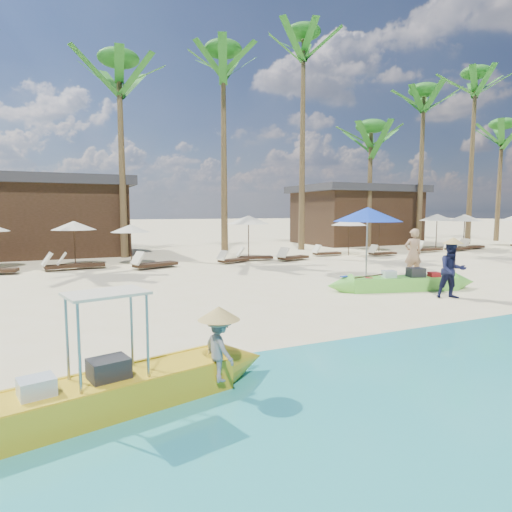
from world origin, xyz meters
name	(u,v)px	position (x,y,z in m)	size (l,w,h in m)	color
ground	(335,306)	(0.00, 0.00, 0.00)	(240.00, 240.00, 0.00)	beige
green_canoe	(403,283)	(3.15, 0.96, 0.23)	(5.30, 1.75, 0.69)	#64D240
yellow_canoe	(91,398)	(-6.10, -3.80, 0.24)	(5.62, 1.68, 1.48)	gold
tourist	(413,253)	(5.26, 2.70, 0.90)	(0.66, 0.43, 1.80)	tan
vendor_green	(452,270)	(3.51, -0.53, 0.79)	(0.77, 0.60, 1.59)	#131736
vendor_yellow	(219,348)	(-4.49, -3.79, 0.62)	(0.57, 0.33, 0.89)	gray
blue_umbrella	(368,214)	(3.14, 2.69, 2.31)	(2.38, 2.38, 2.56)	#99999E
resort_parasol_4	(74,226)	(-5.84, 11.44, 1.80)	(1.93, 1.93, 1.99)	#352015
lounger_4_left	(79,264)	(-5.74, 10.26, 0.21)	(1.89, 0.63, 0.64)	#352015
lounger_4_right	(66,265)	(-6.24, 10.17, 0.23)	(2.06, 0.90, 0.68)	#352015
resort_parasol_5	(131,228)	(-3.48, 11.04, 1.64)	(1.77, 1.77, 1.82)	#352015
lounger_5_left	(153,263)	(-2.89, 9.17, 0.22)	(2.07, 1.24, 0.67)	#352015
resort_parasol_6	(248,220)	(2.19, 10.66, 1.99)	(2.15, 2.15, 2.21)	#352015
lounger_6_left	(232,259)	(0.86, 9.56, 0.18)	(1.70, 1.00, 0.55)	#352015
lounger_6_right	(253,256)	(2.19, 10.16, 0.20)	(1.87, 0.91, 0.61)	#352015
resort_parasol_7	(349,222)	(7.96, 10.17, 1.85)	(1.99, 1.99, 2.05)	#352015
lounger_7_left	(292,257)	(3.91, 9.29, 0.20)	(1.87, 1.07, 0.61)	#352015
lounger_7_right	(325,253)	(6.66, 10.48, 0.18)	(1.63, 0.51, 0.55)	#352015
resort_parasol_8	(380,217)	(11.11, 11.38, 2.06)	(2.21, 2.21, 2.28)	#352015
lounger_8_left	(381,253)	(9.43, 9.25, 0.18)	(1.64, 0.54, 0.55)	#352015
resort_parasol_9	(437,217)	(15.73, 11.33, 2.03)	(2.19, 2.19, 2.25)	#352015
lounger_9_left	(427,249)	(13.41, 9.83, 0.21)	(1.83, 0.58, 0.62)	#352015
lounger_9_right	(456,248)	(15.47, 9.55, 0.20)	(1.74, 0.57, 0.59)	#352015
resort_parasol_10	(465,218)	(17.21, 10.47, 2.00)	(2.16, 2.16, 2.22)	#352015
lounger_10_left	(472,246)	(17.83, 10.36, 0.19)	(1.68, 0.55, 0.57)	#352015
lounger_10_right	(470,246)	(17.32, 10.06, 0.21)	(1.83, 0.56, 0.62)	#352015
palm_3	(119,89)	(-3.36, 14.27, 8.58)	(2.08, 2.08, 10.52)	brown
palm_4	(223,83)	(2.15, 14.01, 9.45)	(2.08, 2.08, 11.70)	brown
palm_5	(303,72)	(7.45, 14.38, 10.82)	(2.08, 2.08, 13.60)	brown
palm_6	(371,142)	(12.84, 14.52, 7.05)	(2.08, 2.08, 8.51)	brown
palm_7	(423,115)	(16.57, 13.68, 8.99)	(2.08, 2.08, 11.08)	brown
palm_8	(475,103)	(21.07, 13.33, 10.18)	(2.08, 2.08, 12.70)	brown
palm_9	(502,141)	(26.21, 14.81, 8.06)	(2.08, 2.08, 9.82)	brown
pavilion_west	(27,215)	(-8.00, 17.50, 2.19)	(10.80, 6.60, 4.30)	#352015
pavilion_east	(355,214)	(14.00, 17.50, 2.20)	(8.80, 6.60, 4.30)	#352015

